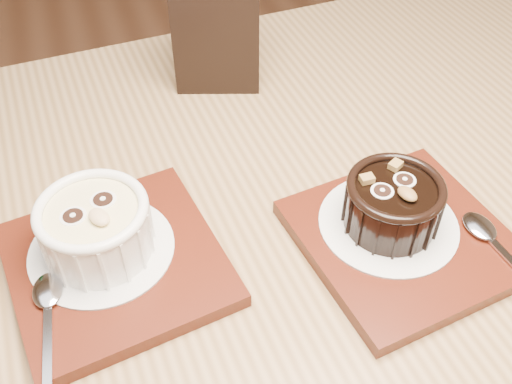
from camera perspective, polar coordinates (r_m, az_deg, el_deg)
table at (r=0.64m, az=0.27°, el=-10.18°), size 1.26×0.89×0.75m
tray_left at (r=0.55m, az=-13.14°, el=-6.73°), size 0.21×0.21×0.01m
doily_left at (r=0.56m, az=-14.47°, el=-5.31°), size 0.13×0.13×0.00m
ramekin_white at (r=0.53m, az=-15.05°, el=-3.17°), size 0.10×0.10×0.06m
spoon_left at (r=0.52m, az=-19.25°, el=-11.90°), size 0.04×0.14×0.01m
tray_right at (r=0.57m, az=13.84°, el=-4.35°), size 0.20×0.20×0.01m
doily_right at (r=0.57m, az=12.48°, el=-2.93°), size 0.13×0.13×0.00m
ramekin_dark at (r=0.55m, az=12.93°, el=-0.95°), size 0.09×0.09×0.05m
spoon_right at (r=0.58m, az=22.66°, el=-5.38°), size 0.04×0.14×0.01m
condiment_stand at (r=0.73m, az=-3.78°, el=15.13°), size 0.11×0.09×0.14m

